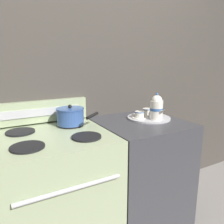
{
  "coord_description": "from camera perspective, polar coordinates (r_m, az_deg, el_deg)",
  "views": [
    {
      "loc": [
        -0.65,
        -1.36,
        1.34
      ],
      "look_at": [
        0.16,
        0.09,
        0.96
      ],
      "focal_mm": 35.0,
      "sensor_mm": 36.0,
      "label": 1
    }
  ],
  "objects": [
    {
      "name": "teacup_left",
      "position": [
        1.93,
        9.22,
        0.12
      ],
      "size": [
        0.13,
        0.13,
        0.05
      ],
      "color": "white",
      "rests_on": "serving_tray"
    },
    {
      "name": "teapot",
      "position": [
        1.76,
        11.57,
        1.15
      ],
      "size": [
        0.1,
        0.17,
        0.21
      ],
      "color": "white",
      "rests_on": "serving_tray"
    },
    {
      "name": "serving_tray",
      "position": [
        1.85,
        9.57,
        -1.49
      ],
      "size": [
        0.36,
        0.36,
        0.01
      ],
      "color": "#B2B2B7",
      "rests_on": "side_counter"
    },
    {
      "name": "wall_back",
      "position": [
        1.86,
        -8.37,
        5.26
      ],
      "size": [
        6.0,
        0.05,
        2.2
      ],
      "color": "#423D38",
      "rests_on": "ground"
    },
    {
      "name": "creamer_jug",
      "position": [
        1.87,
        11.87,
        -0.06
      ],
      "size": [
        0.06,
        0.06,
        0.07
      ],
      "color": "white",
      "rests_on": "serving_tray"
    },
    {
      "name": "stove",
      "position": [
        1.66,
        -14.37,
        -20.38
      ],
      "size": [
        0.73,
        0.7,
        0.89
      ],
      "color": "#9EAD84",
      "rests_on": "ground"
    },
    {
      "name": "saucepan",
      "position": [
        1.63,
        -10.75,
        -1.04
      ],
      "size": [
        0.29,
        0.3,
        0.15
      ],
      "color": "#335193",
      "rests_on": "stove"
    },
    {
      "name": "teacup_right",
      "position": [
        1.81,
        7.26,
        -0.66
      ],
      "size": [
        0.13,
        0.13,
        0.05
      ],
      "color": "white",
      "rests_on": "serving_tray"
    },
    {
      "name": "side_counter",
      "position": [
        1.92,
        7.09,
        -15.19
      ],
      "size": [
        0.66,
        0.68,
        0.88
      ],
      "color": "#38383D",
      "rests_on": "ground"
    },
    {
      "name": "control_panel",
      "position": [
        1.74,
        -18.02,
        0.13
      ],
      "size": [
        0.71,
        0.05,
        0.17
      ],
      "color": "#9EAD84",
      "rests_on": "stove"
    }
  ]
}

